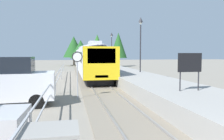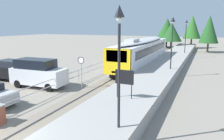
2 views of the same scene
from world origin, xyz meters
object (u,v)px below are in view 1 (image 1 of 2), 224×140
(commuter_train, at_px, (90,59))
(platform_lamp_far_end, at_px, (112,42))
(speed_limit_sign, at_px, (77,63))
(platform_lamp_mid_platform, at_px, (141,34))
(platform_notice_board, at_px, (190,64))
(parked_van_white, at_px, (2,81))

(commuter_train, bearing_deg, platform_lamp_far_end, 65.70)
(commuter_train, distance_m, speed_limit_sign, 12.50)
(platform_lamp_mid_platform, xyz_separation_m, platform_notice_board, (-1.20, -10.79, -2.44))
(platform_lamp_mid_platform, xyz_separation_m, speed_limit_sign, (-6.37, -7.42, -2.50))
(speed_limit_sign, xyz_separation_m, parked_van_white, (-3.76, -1.08, -0.83))
(speed_limit_sign, bearing_deg, commuter_train, 81.18)
(speed_limit_sign, bearing_deg, parked_van_white, -164.03)
(platform_lamp_mid_platform, distance_m, platform_notice_board, 11.13)
(commuter_train, relative_size, platform_notice_board, 10.21)
(platform_lamp_far_end, xyz_separation_m, parked_van_white, (-10.12, -23.28, -3.33))
(platform_lamp_mid_platform, xyz_separation_m, platform_lamp_far_end, (0.00, 14.79, 0.00))
(commuter_train, xyz_separation_m, platform_lamp_far_end, (4.45, 9.85, 2.48))
(platform_notice_board, bearing_deg, platform_lamp_mid_platform, 83.65)
(platform_notice_board, bearing_deg, platform_lamp_far_end, 87.31)
(commuter_train, relative_size, platform_lamp_far_end, 3.44)
(platform_lamp_far_end, relative_size, speed_limit_sign, 1.91)
(commuter_train, relative_size, parked_van_white, 3.69)
(platform_lamp_mid_platform, xyz_separation_m, parked_van_white, (-10.12, -8.50, -3.33))
(platform_lamp_mid_platform, height_order, platform_lamp_far_end, same)
(commuter_train, height_order, platform_lamp_far_end, platform_lamp_far_end)
(commuter_train, xyz_separation_m, platform_notice_board, (3.25, -15.73, 0.04))
(commuter_train, xyz_separation_m, platform_lamp_mid_platform, (4.45, -4.93, 2.48))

